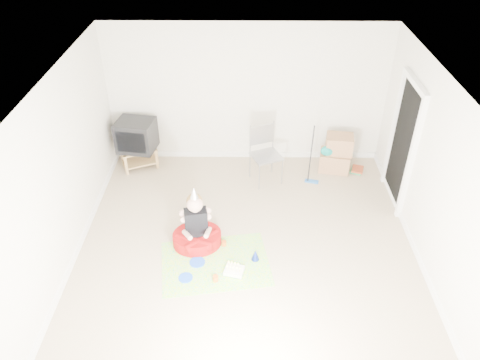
{
  "coord_description": "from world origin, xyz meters",
  "views": [
    {
      "loc": [
        -0.04,
        -5.23,
        4.83
      ],
      "look_at": [
        -0.1,
        0.4,
        0.9
      ],
      "focal_mm": 35.0,
      "sensor_mm": 36.0,
      "label": 1
    }
  ],
  "objects_px": {
    "cardboard_boxes": "(336,154)",
    "birthday_cake": "(234,271)",
    "tv_stand": "(139,156)",
    "crt_tv": "(136,135)",
    "folding_chair": "(266,156)",
    "seated_woman": "(197,232)"
  },
  "relations": [
    {
      "from": "crt_tv",
      "to": "folding_chair",
      "type": "height_order",
      "value": "folding_chair"
    },
    {
      "from": "tv_stand",
      "to": "cardboard_boxes",
      "type": "xyz_separation_m",
      "value": [
        3.63,
        -0.04,
        0.09
      ]
    },
    {
      "from": "seated_woman",
      "to": "birthday_cake",
      "type": "height_order",
      "value": "seated_woman"
    },
    {
      "from": "crt_tv",
      "to": "cardboard_boxes",
      "type": "bearing_deg",
      "value": 9.22
    },
    {
      "from": "crt_tv",
      "to": "folding_chair",
      "type": "distance_m",
      "value": 2.38
    },
    {
      "from": "tv_stand",
      "to": "birthday_cake",
      "type": "bearing_deg",
      "value": -56.14
    },
    {
      "from": "cardboard_boxes",
      "to": "seated_woman",
      "type": "bearing_deg",
      "value": -138.93
    },
    {
      "from": "crt_tv",
      "to": "seated_woman",
      "type": "xyz_separation_m",
      "value": [
        1.25,
        -2.11,
        -0.44
      ]
    },
    {
      "from": "cardboard_boxes",
      "to": "tv_stand",
      "type": "bearing_deg",
      "value": 179.36
    },
    {
      "from": "cardboard_boxes",
      "to": "birthday_cake",
      "type": "distance_m",
      "value": 3.24
    },
    {
      "from": "tv_stand",
      "to": "birthday_cake",
      "type": "height_order",
      "value": "tv_stand"
    },
    {
      "from": "tv_stand",
      "to": "crt_tv",
      "type": "height_order",
      "value": "crt_tv"
    },
    {
      "from": "tv_stand",
      "to": "seated_woman",
      "type": "relative_size",
      "value": 0.7
    },
    {
      "from": "tv_stand",
      "to": "folding_chair",
      "type": "height_order",
      "value": "folding_chair"
    },
    {
      "from": "cardboard_boxes",
      "to": "folding_chair",
      "type": "bearing_deg",
      "value": -163.18
    },
    {
      "from": "tv_stand",
      "to": "folding_chair",
      "type": "xyz_separation_m",
      "value": [
        2.33,
        -0.43,
        0.28
      ]
    },
    {
      "from": "tv_stand",
      "to": "cardboard_boxes",
      "type": "bearing_deg",
      "value": -0.64
    },
    {
      "from": "tv_stand",
      "to": "folding_chair",
      "type": "relative_size",
      "value": 0.69
    },
    {
      "from": "cardboard_boxes",
      "to": "seated_woman",
      "type": "relative_size",
      "value": 0.66
    },
    {
      "from": "folding_chair",
      "to": "cardboard_boxes",
      "type": "relative_size",
      "value": 1.53
    },
    {
      "from": "folding_chair",
      "to": "seated_woman",
      "type": "height_order",
      "value": "folding_chair"
    },
    {
      "from": "crt_tv",
      "to": "birthday_cake",
      "type": "relative_size",
      "value": 2.14
    }
  ]
}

